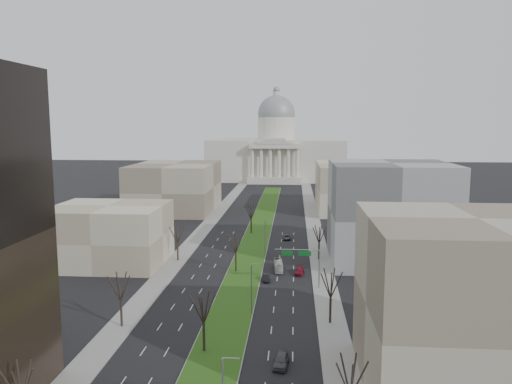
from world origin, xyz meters
The scene contains 27 objects.
ground centered at (0.00, 120.00, 0.00)m, with size 600.00×600.00×0.00m, color black.
median centered at (0.00, 118.99, 0.10)m, with size 8.00×222.03×0.20m.
sidewalk_left centered at (-17.50, 95.00, 0.07)m, with size 5.00×330.00×0.15m, color gray.
sidewalk_right centered at (17.50, 95.00, 0.07)m, with size 5.00×330.00×0.15m, color gray.
capitol centered at (0.00, 269.59, 16.31)m, with size 80.00×46.00×55.00m.
building_beige_left centered at (-33.00, 85.00, 7.00)m, with size 26.00×22.00×14.00m, color tan.
building_tan_right centered at (33.00, 32.00, 11.00)m, with size 26.00×24.00×22.00m, color gray.
building_grey_right centered at (34.00, 92.00, 12.00)m, with size 28.00×26.00×24.00m, color slate.
building_far_left centered at (-35.00, 160.00, 9.00)m, with size 30.00×40.00×18.00m, color gray.
building_far_right centered at (35.00, 165.00, 9.00)m, with size 30.00×40.00×18.00m, color tan.
tree_left_near centered at (-17.20, 18.00, 6.61)m, with size 5.10×5.10×9.18m.
tree_left_mid centered at (-17.20, 48.00, 7.00)m, with size 5.40×5.40×9.72m.
tree_left_far centered at (-17.20, 88.00, 6.84)m, with size 5.28×5.28×9.50m.
tree_right_near centered at (17.20, 22.00, 6.69)m, with size 5.16×5.16×9.29m.
tree_right_mid centered at (17.20, 52.00, 7.16)m, with size 5.52×5.52×9.94m.
tree_right_far centered at (17.20, 92.00, 6.53)m, with size 5.04×5.04×9.07m.
tree_median_a centered at (-2.00, 40.00, 7.00)m, with size 5.40×5.40×9.72m.
tree_median_b centered at (-2.00, 80.00, 7.00)m, with size 5.40×5.40×9.72m.
tree_median_c centered at (-2.00, 120.00, 7.00)m, with size 5.40×5.40×9.72m.
streetlamp_median_b centered at (3.76, 55.00, 4.81)m, with size 1.90×0.20×9.16m.
streetlamp_median_c centered at (3.76, 95.00, 4.81)m, with size 1.90×0.20×9.16m.
mast_arm_signs centered at (13.49, 70.03, 6.11)m, with size 9.12×0.24×8.09m.
car_grey_near centered at (9.41, 36.61, 0.83)m, with size 1.96×4.87×1.66m, color #45494C.
car_black centered at (5.20, 74.06, 0.67)m, with size 1.43×4.09×1.35m, color black.
car_red centered at (12.34, 79.46, 0.70)m, with size 1.96×4.83×1.40m, color maroon.
car_grey_far centered at (9.03, 112.96, 0.66)m, with size 2.18×4.73×1.32m, color #43454A.
box_van centered at (7.54, 82.11, 1.08)m, with size 1.81×7.76×2.16m, color silver.
Camera 1 is at (10.95, -28.56, 33.22)m, focal length 35.00 mm.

